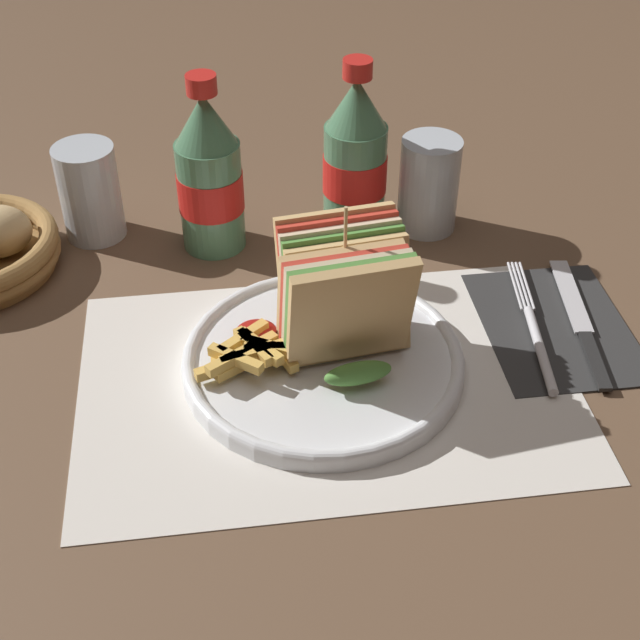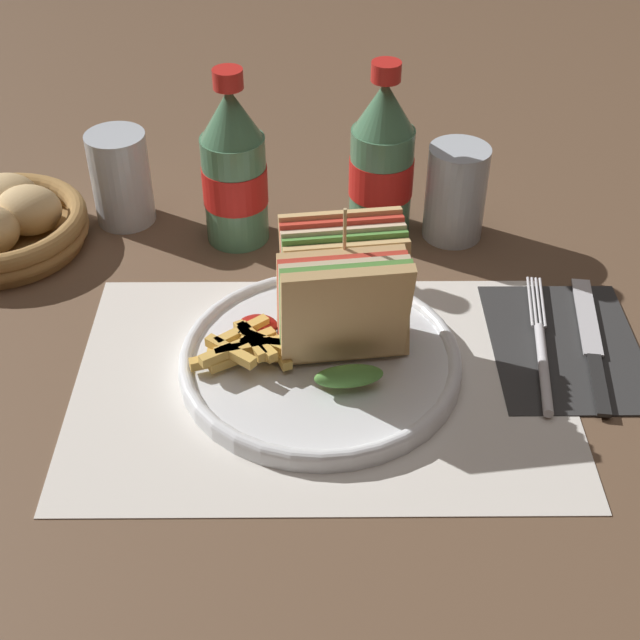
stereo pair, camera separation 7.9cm
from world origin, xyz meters
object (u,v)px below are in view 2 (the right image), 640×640
at_px(glass_near, 455,199).
at_px(glass_far, 121,178).
at_px(club_sandwich, 344,298).
at_px(knife, 592,343).
at_px(plate_main, 320,360).
at_px(fork, 542,353).
at_px(coke_bottle_far, 382,162).
at_px(coke_bottle_near, 234,170).
at_px(bread_basket, 0,223).

bearing_deg(glass_near, glass_far, 174.76).
bearing_deg(club_sandwich, knife, 3.65).
height_order(plate_main, glass_far, glass_far).
relative_size(knife, glass_far, 1.87).
relative_size(fork, coke_bottle_far, 1.02).
xyz_separation_m(club_sandwich, knife, (0.23, 0.01, -0.06)).
distance_m(coke_bottle_near, coke_bottle_far, 0.15).
bearing_deg(knife, plate_main, -166.60).
bearing_deg(bread_basket, glass_far, 21.41).
distance_m(coke_bottle_far, glass_far, 0.28).
bearing_deg(coke_bottle_near, glass_near, 0.82).
xyz_separation_m(coke_bottle_near, bread_basket, (-0.25, -0.01, -0.06)).
xyz_separation_m(knife, bread_basket, (-0.59, 0.18, 0.02)).
bearing_deg(glass_near, plate_main, -123.42).
distance_m(knife, bread_basket, 0.61).
height_order(club_sandwich, fork, club_sandwich).
bearing_deg(club_sandwich, glass_far, 134.29).
height_order(club_sandwich, coke_bottle_near, coke_bottle_near).
distance_m(fork, coke_bottle_far, 0.27).
xyz_separation_m(plate_main, coke_bottle_near, (-0.09, 0.22, 0.07)).
bearing_deg(coke_bottle_near, coke_bottle_far, 6.03).
xyz_separation_m(knife, glass_near, (-0.11, 0.19, 0.04)).
bearing_deg(coke_bottle_near, club_sandwich, -62.20).
bearing_deg(coke_bottle_far, club_sandwich, -101.74).
bearing_deg(glass_far, plate_main, -49.64).
relative_size(knife, coke_bottle_far, 1.02).
distance_m(coke_bottle_near, glass_near, 0.23).
bearing_deg(bread_basket, glass_near, 1.85).
xyz_separation_m(fork, knife, (0.05, 0.02, -0.00)).
relative_size(club_sandwich, coke_bottle_far, 0.76).
bearing_deg(plate_main, bread_basket, 148.95).
bearing_deg(bread_basket, club_sandwich, -28.17).
distance_m(club_sandwich, fork, 0.19).
height_order(knife, bread_basket, bread_basket).
relative_size(club_sandwich, glass_far, 1.40).
height_order(coke_bottle_near, glass_far, coke_bottle_near).
bearing_deg(knife, coke_bottle_far, 139.22).
relative_size(plate_main, coke_bottle_near, 1.32).
bearing_deg(plate_main, fork, 2.88).
height_order(glass_far, bread_basket, glass_far).
bearing_deg(glass_near, club_sandwich, -120.94).
height_order(knife, glass_far, glass_far).
relative_size(coke_bottle_far, glass_far, 1.83).
distance_m(glass_far, bread_basket, 0.14).
bearing_deg(coke_bottle_near, plate_main, -67.95).
height_order(knife, coke_bottle_far, coke_bottle_far).
relative_size(glass_near, bread_basket, 0.56).
bearing_deg(fork, glass_near, 112.39).
xyz_separation_m(knife, coke_bottle_far, (-0.18, 0.21, 0.08)).
xyz_separation_m(plate_main, coke_bottle_far, (0.07, 0.23, 0.07)).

